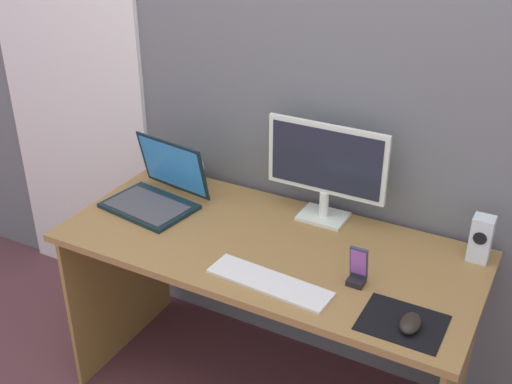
% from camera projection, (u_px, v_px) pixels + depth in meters
% --- Properties ---
extents(wall_back, '(6.00, 0.04, 2.50)m').
position_uv_depth(wall_back, '(317.00, 80.00, 2.38)').
color(wall_back, slate).
rests_on(wall_back, ground_plane).
extents(door_left, '(0.82, 0.02, 2.02)m').
position_uv_depth(door_left, '(73.00, 93.00, 2.97)').
color(door_left, white).
rests_on(door_left, ground_plane).
extents(desk, '(1.52, 0.69, 0.75)m').
position_uv_depth(desk, '(268.00, 277.00, 2.38)').
color(desk, olive).
rests_on(desk, ground_plane).
extents(monitor, '(0.47, 0.14, 0.39)m').
position_uv_depth(monitor, '(326.00, 167.00, 2.37)').
color(monitor, white).
rests_on(monitor, desk).
extents(speaker_right, '(0.07, 0.07, 0.17)m').
position_uv_depth(speaker_right, '(481.00, 239.00, 2.18)').
color(speaker_right, silver).
rests_on(speaker_right, desk).
extents(laptop, '(0.38, 0.34, 0.25)m').
position_uv_depth(laptop, '(157.00, 192.00, 2.55)').
color(laptop, black).
rests_on(laptop, desk).
extents(fishbowl, '(0.15, 0.15, 0.15)m').
position_uv_depth(fishbowl, '(186.00, 168.00, 2.70)').
color(fishbowl, silver).
rests_on(fishbowl, desk).
extents(keyboard_external, '(0.43, 0.15, 0.01)m').
position_uv_depth(keyboard_external, '(269.00, 282.00, 2.09)').
color(keyboard_external, silver).
rests_on(keyboard_external, desk).
extents(mousepad, '(0.25, 0.20, 0.00)m').
position_uv_depth(mousepad, '(402.00, 323.00, 1.92)').
color(mousepad, black).
rests_on(mousepad, desk).
extents(mouse, '(0.06, 0.10, 0.04)m').
position_uv_depth(mouse, '(410.00, 323.00, 1.88)').
color(mouse, black).
rests_on(mouse, mousepad).
extents(phone_in_dock, '(0.06, 0.05, 0.14)m').
position_uv_depth(phone_in_dock, '(358.00, 271.00, 2.07)').
color(phone_in_dock, black).
rests_on(phone_in_dock, desk).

